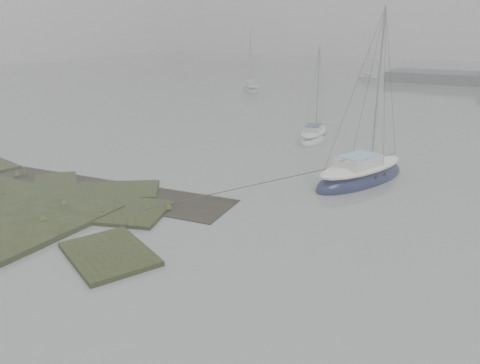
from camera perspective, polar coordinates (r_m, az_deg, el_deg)
name	(u,v)px	position (r m, az deg, el deg)	size (l,w,h in m)	color
ground	(353,115)	(43.20, 13.66, 7.88)	(160.00, 160.00, 0.00)	slate
sailboat_main	(360,176)	(24.74, 14.47, 0.74)	(4.26, 6.83, 9.17)	#13183D
sailboat_white	(313,136)	(33.36, 8.94, 5.52)	(2.36, 5.04, 6.84)	silver
sailboat_far_a	(251,89)	(58.60, 1.34, 11.32)	(4.83, 5.70, 8.01)	silver
sailboat_far_c	(369,80)	(71.30, 15.46, 11.94)	(4.93, 4.32, 7.01)	#A6ACAF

